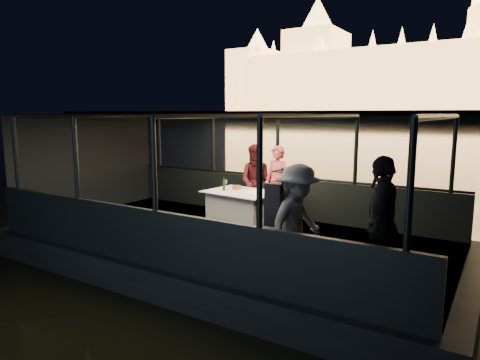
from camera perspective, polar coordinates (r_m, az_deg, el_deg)
The scene contains 26 objects.
river_water at distance 86.81m, azimuth 29.36°, elevation 5.83°, with size 500.00×500.00×0.00m, color black.
boat_hull at distance 8.48m, azimuth -1.46°, elevation -10.76°, with size 8.60×4.40×1.00m, color black.
boat_deck at distance 8.33m, azimuth -1.48°, elevation -7.65°, with size 8.00×4.00×0.04m, color black.
gunwale_port at distance 9.90m, azimuth 4.94°, elevation -2.23°, with size 8.00×0.08×0.90m, color black.
gunwale_starboard at distance 6.69m, azimuth -11.10°, elevation -7.77°, with size 8.00×0.08×0.90m, color black.
cabin_glass_port at distance 9.75m, azimuth 5.03°, elevation 4.42°, with size 8.00×0.02×1.40m, color #99B2B2, non-canonical shape.
cabin_glass_starboard at distance 6.46m, azimuth -11.40°, elevation 2.05°, with size 8.00×0.02×1.40m, color #99B2B2, non-canonical shape.
cabin_roof_glass at distance 7.99m, azimuth -1.54°, elevation 8.52°, with size 8.00×4.00×0.02m, color #99B2B2, non-canonical shape.
end_wall_fore at distance 10.80m, azimuth -19.48°, elevation 1.98°, with size 0.02×4.00×2.30m, color black, non-canonical shape.
end_wall_aft at distance 6.77m, azimuth 27.99°, elevation -2.37°, with size 0.02×4.00×2.30m, color black, non-canonical shape.
canopy_ribs at distance 8.08m, azimuth -1.51°, elevation 0.33°, with size 8.00×4.00×2.30m, color black, non-canonical shape.
dining_table_central at distance 8.84m, azimuth 0.23°, elevation -3.97°, with size 1.45×1.05×0.77m, color white.
chair_port_left at distance 9.47m, azimuth 2.13°, elevation -2.70°, with size 0.39×0.39×0.83m, color black.
chair_port_right at distance 9.09m, azimuth 3.73°, elevation -3.20°, with size 0.38×0.38×0.82m, color black.
coat_stand at distance 6.14m, azimuth 5.61°, elevation -4.81°, with size 0.44×0.35×1.59m, color black, non-canonical shape.
person_woman_coral at distance 9.41m, azimuth 4.94°, elevation -0.96°, with size 0.60×0.40×1.66m, color #D64E4D.
person_man_maroon at distance 9.55m, azimuth 2.30°, elevation -0.78°, with size 0.81×0.63×1.68m, color #3B1014.
passenger_stripe at distance 6.04m, azimuth 7.61°, elevation -5.57°, with size 1.08×0.61×1.67m, color silver.
passenger_dark at distance 5.94m, azimuth 18.31°, elevation -6.19°, with size 1.07×0.45×1.82m, color black.
wine_bottle at distance 8.86m, azimuth -2.16°, elevation -0.45°, with size 0.06×0.06×0.27m, color #143919.
bread_basket at distance 9.02m, azimuth -0.43°, elevation -0.99°, with size 0.19×0.19×0.08m, color brown.
amber_candle at distance 8.77m, azimuth 2.69°, elevation -1.29°, with size 0.05×0.05×0.07m, color #FCAB3F.
plate_near at distance 8.49m, azimuth 3.44°, elevation -1.84°, with size 0.25×0.25×0.02m, color white.
plate_far at distance 9.10m, azimuth 0.20°, elevation -1.11°, with size 0.25×0.25×0.02m, color silver.
wine_glass_white at distance 8.93m, azimuth -1.88°, elevation -0.73°, with size 0.07×0.07×0.20m, color white, non-canonical shape.
wine_glass_red at distance 8.79m, azimuth 3.60°, elevation -0.91°, with size 0.07×0.07×0.21m, color silver, non-canonical shape.
Camera 1 is at (4.43, -6.65, 2.84)m, focal length 32.00 mm.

